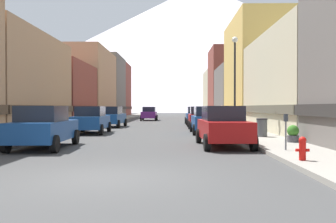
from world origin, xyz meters
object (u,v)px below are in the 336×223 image
pedestrian_0 (222,115)px  pedestrian_1 (235,118)px  car_right_1 (207,120)px  fire_hydrant_near (302,148)px  trash_bin_right (262,127)px  car_driving_0 (149,114)px  car_right_2 (200,117)px  car_right_0 (223,126)px  parking_meter_near (286,127)px  potted_plant_0 (293,134)px  car_left_1 (91,120)px  streetlamp_right (235,70)px  car_left_0 (44,127)px  car_right_3 (196,115)px  car_left_2 (111,117)px

pedestrian_0 → pedestrian_1: bearing=-90.0°
car_right_1 → fire_hydrant_near: (1.65, -13.16, -0.37)m
trash_bin_right → car_driving_0: bearing=105.8°
car_right_2 → trash_bin_right: (2.55, -10.68, -0.26)m
car_right_0 → fire_hydrant_near: bearing=-72.4°
car_right_0 → car_driving_0: size_ratio=1.01×
parking_meter_near → potted_plant_0: parking_meter_near is taller
pedestrian_0 → car_left_1: bearing=-130.8°
potted_plant_0 → parking_meter_near: bearing=-112.2°
car_left_1 → streetlamp_right: 9.78m
car_right_2 → car_driving_0: (-5.40, 17.37, 0.00)m
car_left_1 → streetlamp_right: size_ratio=0.76×
car_left_0 → car_right_0: (7.60, 0.87, 0.00)m
trash_bin_right → streetlamp_right: size_ratio=0.17×
car_right_2 → streetlamp_right: (1.55, -7.94, 3.09)m
car_driving_0 → parking_meter_near: car_driving_0 is taller
car_driving_0 → streetlamp_right: streetlamp_right is taller
car_right_1 → car_right_3: (-0.00, 12.59, 0.00)m
car_left_2 → pedestrian_1: size_ratio=2.66×
car_left_2 → car_right_3: bearing=32.4°
trash_bin_right → pedestrian_0: (-0.10, 15.95, 0.32)m
car_right_0 → pedestrian_1: bearing=78.3°
car_left_2 → car_right_2: bearing=-10.5°
car_left_1 → car_left_2: (-0.00, 7.80, 0.00)m
car_right_0 → potted_plant_0: 3.26m
parking_meter_near → pedestrian_1: pedestrian_1 is taller
car_left_0 → pedestrian_0: 22.77m
car_right_3 → pedestrian_1: (2.45, -8.65, 0.03)m
car_left_2 → car_right_1: same height
car_right_3 → fire_hydrant_near: bearing=-86.3°
parking_meter_near → pedestrian_0: size_ratio=0.76×
fire_hydrant_near → pedestrian_0: 24.80m
car_right_1 → car_right_3: same height
car_left_0 → car_left_1: (-0.00, 8.77, 0.00)m
car_right_1 → potted_plant_0: size_ratio=5.70×
car_left_2 → parking_meter_near: bearing=-62.4°
car_right_1 → trash_bin_right: car_right_1 is taller
car_right_1 → parking_meter_near: bearing=-79.5°
car_left_1 → car_driving_0: size_ratio=1.01×
car_right_0 → pedestrian_0: size_ratio=2.54×
car_right_2 → streetlamp_right: streetlamp_right is taller
car_left_2 → car_right_3: same height
car_left_0 → potted_plant_0: size_ratio=5.75×
car_right_0 → car_right_1: bearing=90.0°
trash_bin_right → car_right_0: bearing=-125.2°
fire_hydrant_near → trash_bin_right: size_ratio=0.72×
car_left_1 → trash_bin_right: 11.02m
car_left_1 → trash_bin_right: car_left_1 is taller
car_driving_0 → trash_bin_right: (7.95, -28.05, -0.26)m
pedestrian_0 → parking_meter_near: bearing=-91.3°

